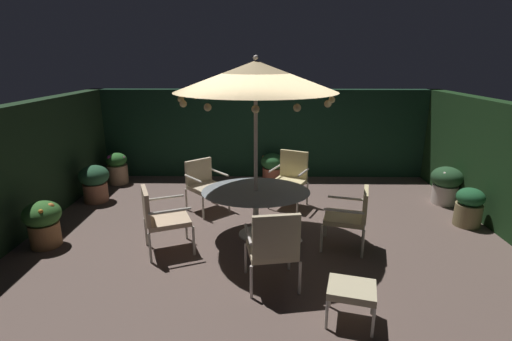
# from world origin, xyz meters

# --- Properties ---
(ground_plane) EXTENTS (8.01, 6.46, 0.02)m
(ground_plane) POSITION_xyz_m (0.00, 0.00, -0.01)
(ground_plane) COLOR brown
(hedge_backdrop_rear) EXTENTS (8.01, 0.30, 2.03)m
(hedge_backdrop_rear) POSITION_xyz_m (0.00, 3.08, 1.02)
(hedge_backdrop_rear) COLOR #142F20
(hedge_backdrop_rear) RESTS_ON ground_plane
(hedge_backdrop_left) EXTENTS (0.30, 6.46, 2.03)m
(hedge_backdrop_left) POSITION_xyz_m (-3.86, 0.00, 1.02)
(hedge_backdrop_left) COLOR #1D351E
(hedge_backdrop_left) RESTS_ON ground_plane
(patio_dining_table) EXTENTS (1.67, 1.38, 0.75)m
(patio_dining_table) POSITION_xyz_m (-0.14, -0.18, 0.64)
(patio_dining_table) COLOR silver
(patio_dining_table) RESTS_ON ground_plane
(patio_umbrella) EXTENTS (2.34, 2.34, 2.75)m
(patio_umbrella) POSITION_xyz_m (-0.14, -0.18, 2.45)
(patio_umbrella) COLOR silver
(patio_umbrella) RESTS_ON ground_plane
(patio_chair_north) EXTENTS (0.78, 0.76, 1.03)m
(patio_chair_north) POSITION_xyz_m (0.50, 1.13, 0.60)
(patio_chair_north) COLOR silver
(patio_chair_north) RESTS_ON ground_plane
(patio_chair_northeast) EXTENTS (0.83, 0.83, 0.92)m
(patio_chair_northeast) POSITION_xyz_m (-1.10, 0.90, 0.53)
(patio_chair_northeast) COLOR silver
(patio_chair_northeast) RESTS_ON ground_plane
(patio_chair_east) EXTENTS (0.80, 0.76, 0.97)m
(patio_chair_east) POSITION_xyz_m (-1.48, -0.73, 0.56)
(patio_chair_east) COLOR beige
(patio_chair_east) RESTS_ON ground_plane
(patio_chair_southeast) EXTENTS (0.69, 0.67, 1.03)m
(patio_chair_southeast) POSITION_xyz_m (0.09, -1.62, 0.58)
(patio_chair_southeast) COLOR silver
(patio_chair_southeast) RESTS_ON ground_plane
(patio_chair_south) EXTENTS (0.73, 0.70, 0.92)m
(patio_chair_south) POSITION_xyz_m (1.25, -0.57, 0.54)
(patio_chair_south) COLOR silver
(patio_chair_south) RESTS_ON ground_plane
(ottoman_footrest) EXTENTS (0.58, 0.52, 0.42)m
(ottoman_footrest) POSITION_xyz_m (0.89, -2.22, 0.37)
(ottoman_footrest) COLOR silver
(ottoman_footrest) RESTS_ON ground_plane
(potted_plant_back_center) EXTENTS (0.44, 0.45, 0.70)m
(potted_plant_back_center) POSITION_xyz_m (-3.27, 2.39, 0.36)
(potted_plant_back_center) COLOR tan
(potted_plant_back_center) RESTS_ON ground_plane
(potted_plant_left_far) EXTENTS (0.44, 0.44, 0.65)m
(potted_plant_left_far) POSITION_xyz_m (3.40, 0.25, 0.34)
(potted_plant_left_far) COLOR olive
(potted_plant_left_far) RESTS_ON ground_plane
(potted_plant_back_left) EXTENTS (0.57, 0.57, 0.73)m
(potted_plant_back_left) POSITION_xyz_m (3.48, 1.26, 0.40)
(potted_plant_back_left) COLOR beige
(potted_plant_back_left) RESTS_ON ground_plane
(potted_plant_right_near) EXTENTS (0.53, 0.53, 0.70)m
(potted_plant_right_near) POSITION_xyz_m (-3.27, -0.58, 0.39)
(potted_plant_right_near) COLOR #9F6D42
(potted_plant_right_near) RESTS_ON ground_plane
(potted_plant_left_near) EXTENTS (0.56, 0.56, 0.72)m
(potted_plant_left_near) POSITION_xyz_m (-3.30, 1.26, 0.40)
(potted_plant_left_near) COLOR #A4684C
(potted_plant_left_near) RESTS_ON ground_plane
(potted_plant_right_far) EXTENTS (0.53, 0.53, 0.62)m
(potted_plant_right_far) POSITION_xyz_m (0.20, 2.71, 0.33)
(potted_plant_right_far) COLOR #B05C44
(potted_plant_right_far) RESTS_ON ground_plane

